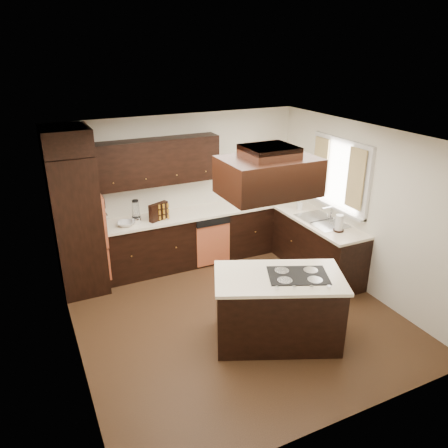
{
  "coord_description": "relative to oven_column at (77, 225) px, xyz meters",
  "views": [
    {
      "loc": [
        -2.37,
        -4.59,
        3.53
      ],
      "look_at": [
        0.1,
        0.6,
        1.15
      ],
      "focal_mm": 35.0,
      "sensor_mm": 36.0,
      "label": 1
    }
  ],
  "objects": [
    {
      "name": "spice_rack",
      "position": [
        1.25,
        -0.0,
        0.0
      ],
      "size": [
        0.35,
        0.22,
        0.28
      ],
      "primitive_type": "cube",
      "rotation": [
        0.0,
        0.0,
        0.42
      ],
      "color": "black",
      "rests_on": "countertop_back"
    },
    {
      "name": "island",
      "position": [
        2.01,
        -2.39,
        -0.62
      ],
      "size": [
        1.72,
        1.36,
        0.88
      ],
      "primitive_type": "cube",
      "rotation": [
        0.0,
        0.0,
        -0.41
      ],
      "color": "black",
      "rests_on": "floor"
    },
    {
      "name": "blender_base",
      "position": [
        0.89,
        0.02,
        -0.09
      ],
      "size": [
        0.15,
        0.15,
        0.1
      ],
      "primitive_type": "cylinder",
      "color": "silver",
      "rests_on": "countertop_back"
    },
    {
      "name": "upper_cabinets",
      "position": [
        1.34,
        0.23,
        0.75
      ],
      "size": [
        2.0,
        0.34,
        0.72
      ],
      "primitive_type": "cube",
      "color": "black",
      "rests_on": "wall_back"
    },
    {
      "name": "wall_back",
      "position": [
        1.78,
        0.4,
        0.19
      ],
      "size": [
        4.2,
        0.02,
        2.5
      ],
      "primitive_type": "cube",
      "color": "beige",
      "rests_on": "ground"
    },
    {
      "name": "soap_bottle",
      "position": [
        3.56,
        -0.56,
        -0.06
      ],
      "size": [
        0.1,
        0.1,
        0.17
      ],
      "primitive_type": "imported",
      "rotation": [
        0.0,
        0.0,
        -0.28
      ],
      "color": "silver",
      "rests_on": "countertop_right"
    },
    {
      "name": "mixing_bowl",
      "position": [
        0.72,
        -0.01,
        -0.11
      ],
      "size": [
        0.34,
        0.34,
        0.06
      ],
      "primitive_type": "imported",
      "rotation": [
        0.0,
        0.0,
        -0.34
      ],
      "color": "silver",
      "rests_on": "countertop_back"
    },
    {
      "name": "hood_duct",
      "position": [
        1.88,
        -2.25,
        1.38
      ],
      "size": [
        0.55,
        0.5,
        0.13
      ],
      "primitive_type": "cube",
      "color": "black",
      "rests_on": "ceiling"
    },
    {
      "name": "floor",
      "position": [
        1.78,
        -1.71,
        -1.07
      ],
      "size": [
        4.2,
        4.2,
        0.02
      ],
      "primitive_type": "cube",
      "color": "#54361F",
      "rests_on": "ground"
    },
    {
      "name": "curtain_right",
      "position": [
        3.79,
        -0.74,
        0.64
      ],
      "size": [
        0.02,
        0.34,
        0.9
      ],
      "primitive_type": "cube",
      "color": "beige",
      "rests_on": "wall_right"
    },
    {
      "name": "cooktop",
      "position": [
        2.22,
        -2.48,
        -0.13
      ],
      "size": [
        0.85,
        0.72,
        0.01
      ],
      "primitive_type": "cube",
      "rotation": [
        0.0,
        0.0,
        -0.41
      ],
      "color": "black",
      "rests_on": "island_top"
    },
    {
      "name": "range_hood",
      "position": [
        1.88,
        -2.25,
        1.1
      ],
      "size": [
        1.05,
        0.72,
        0.42
      ],
      "primitive_type": "cube",
      "color": "black",
      "rests_on": "ceiling"
    },
    {
      "name": "ceiling",
      "position": [
        1.78,
        -1.71,
        1.45
      ],
      "size": [
        4.2,
        4.2,
        0.02
      ],
      "primitive_type": "cube",
      "color": "silver",
      "rests_on": "ground"
    },
    {
      "name": "wall_left",
      "position": [
        -0.33,
        -1.71,
        0.19
      ],
      "size": [
        0.02,
        4.2,
        2.5
      ],
      "primitive_type": "cube",
      "color": "beige",
      "rests_on": "ground"
    },
    {
      "name": "paper_towel",
      "position": [
        3.55,
        -1.6,
        -0.01
      ],
      "size": [
        0.16,
        0.16,
        0.26
      ],
      "primitive_type": "cylinder",
      "rotation": [
        0.0,
        0.0,
        -0.39
      ],
      "color": "silver",
      "rests_on": "countertop_right"
    },
    {
      "name": "wall_front",
      "position": [
        1.78,
        -3.81,
        0.19
      ],
      "size": [
        4.2,
        0.02,
        2.5
      ],
      "primitive_type": "cube",
      "color": "beige",
      "rests_on": "ground"
    },
    {
      "name": "wall_oven_face",
      "position": [
        0.35,
        0.0,
        0.06
      ],
      "size": [
        0.05,
        0.62,
        0.78
      ],
      "primitive_type": "cube",
      "color": "#D7663E",
      "rests_on": "oven_column"
    },
    {
      "name": "base_cabinets_back",
      "position": [
        1.81,
        0.09,
        -0.62
      ],
      "size": [
        2.93,
        0.6,
        0.88
      ],
      "primitive_type": "cube",
      "color": "black",
      "rests_on": "floor"
    },
    {
      "name": "blender_pitcher",
      "position": [
        0.89,
        0.02,
        0.09
      ],
      "size": [
        0.13,
        0.13,
        0.26
      ],
      "primitive_type": "cone",
      "color": "silver",
      "rests_on": "blender_base"
    },
    {
      "name": "base_cabinets_right",
      "position": [
        3.58,
        -0.8,
        -0.62
      ],
      "size": [
        0.6,
        2.4,
        0.88
      ],
      "primitive_type": "cube",
      "color": "black",
      "rests_on": "floor"
    },
    {
      "name": "curtain_left",
      "position": [
        3.79,
        -1.57,
        0.64
      ],
      "size": [
        0.02,
        0.34,
        0.9
      ],
      "primitive_type": "cube",
      "color": "beige",
      "rests_on": "wall_right"
    },
    {
      "name": "sink_rim",
      "position": [
        3.58,
        -1.16,
        -0.14
      ],
      "size": [
        0.52,
        0.84,
        0.01
      ],
      "primitive_type": "cube",
      "color": "silver",
      "rests_on": "countertop_right"
    },
    {
      "name": "countertop_right",
      "position": [
        3.56,
        -0.8,
        -0.16
      ],
      "size": [
        0.63,
        2.4,
        0.04
      ],
      "primitive_type": "cube",
      "color": "white",
      "rests_on": "base_cabinets_right"
    },
    {
      "name": "island_top",
      "position": [
        2.01,
        -2.39,
        -0.16
      ],
      "size": [
        1.79,
        1.44,
        0.04
      ],
      "primitive_type": "cube",
      "rotation": [
        0.0,
        0.0,
        -0.41
      ],
      "color": "white",
      "rests_on": "island"
    },
    {
      "name": "window_frame",
      "position": [
        3.85,
        -1.16,
        0.59
      ],
      "size": [
        0.06,
        1.32,
        1.12
      ],
      "primitive_type": "cube",
      "color": "silver",
      "rests_on": "wall_right"
    },
    {
      "name": "countertop_back",
      "position": [
        1.81,
        0.08,
        -0.16
      ],
      "size": [
        2.93,
        0.63,
        0.04
      ],
      "primitive_type": "cube",
      "color": "white",
      "rests_on": "base_cabinets_back"
    },
    {
      "name": "oven_column",
      "position": [
        0.0,
        0.0,
        0.0
      ],
      "size": [
        0.65,
        0.75,
        2.12
      ],
      "primitive_type": "cube",
      "color": "black",
      "rests_on": "floor"
    },
    {
      "name": "dishwasher_front",
      "position": [
        2.1,
        -0.2,
        -0.66
      ],
      "size": [
        0.6,
        0.05,
        0.72
      ],
      "primitive_type": "cube",
      "color": "#D7663E",
      "rests_on": "floor"
    },
    {
      "name": "wall_right",
      "position": [
        3.88,
        -1.71,
        0.19
      ],
      "size": [
        0.02,
        4.2,
        2.5
      ],
      "primitive_type": "cube",
      "color": "beige",
      "rests_on": "ground"
    },
    {
      "name": "window_pane",
      "position": [
        3.87,
        -1.16,
        0.59
      ],
      "size": [
        0.0,
        1.2,
        1.0
      ],
      "primitive_type": "cube",
      "color": "white",
      "rests_on": "wall_right"
    }
  ]
}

